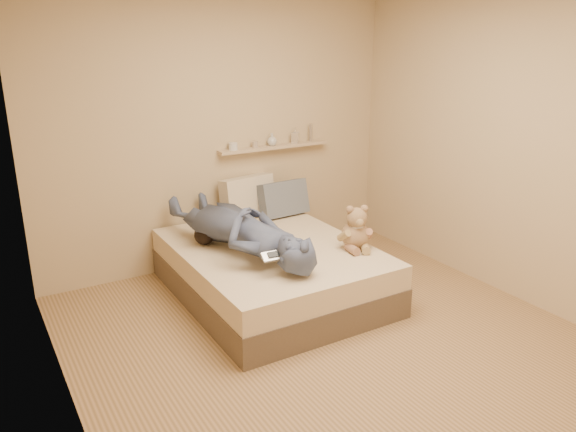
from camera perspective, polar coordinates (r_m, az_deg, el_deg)
room at (r=3.79m, az=5.04°, el=4.55°), size 3.80×3.80×3.80m
bed at (r=4.89m, az=-1.69°, el=-5.55°), size 1.50×1.90×0.45m
game_console at (r=4.16m, az=-1.44°, el=-4.05°), size 0.19×0.09×0.06m
teddy_bear at (r=4.71m, az=6.93°, el=-1.53°), size 0.31×0.32×0.39m
dark_plush at (r=4.85m, az=-8.51°, el=-1.61°), size 0.17×0.17×0.27m
pillow_cream at (r=5.52m, az=-4.13°, el=1.93°), size 0.58×0.30×0.42m
pillow_grey at (r=5.56m, az=-0.46°, el=1.78°), size 0.51×0.25×0.36m
person at (r=4.65m, az=-4.91°, el=-1.22°), size 0.90×1.75×0.40m
wall_shelf at (r=5.64m, az=-1.38°, el=7.04°), size 1.20×0.12×0.03m
shelf_bottles at (r=5.62m, az=-1.45°, el=7.80°), size 0.94×0.10×0.18m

